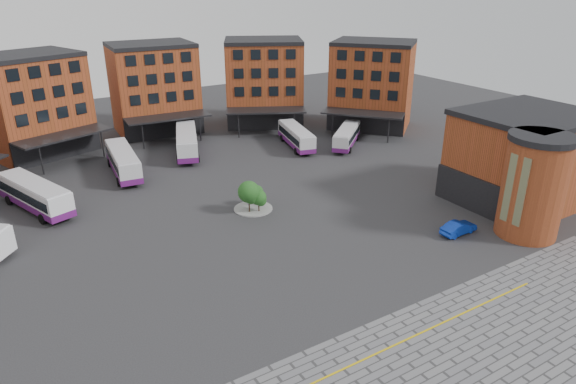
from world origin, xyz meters
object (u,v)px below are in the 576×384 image
bus_b (35,195)px  bus_e (296,136)px  bus_f (347,136)px  bus_c (123,161)px  tree_island (253,195)px  bus_d (187,141)px  blue_car (459,228)px

bus_b → bus_e: 37.74m
bus_f → bus_c: bearing=-141.5°
bus_c → bus_f: 33.37m
tree_island → bus_f: tree_island is taller
tree_island → bus_d: 23.07m
tree_island → bus_e: bearing=46.0°
tree_island → blue_car: size_ratio=1.06×
bus_e → bus_f: 7.86m
bus_e → tree_island: bearing=-120.3°
bus_b → bus_d: 24.01m
tree_island → bus_c: (-9.19, 19.37, -0.12)m
tree_island → bus_c: size_ratio=0.36×
tree_island → blue_car: tree_island is taller
bus_d → blue_car: bus_d is taller
bus_b → bus_c: bus_b is taller
bus_b → blue_car: size_ratio=3.00×
bus_c → bus_d: size_ratio=0.97×
bus_d → blue_car: 41.50m
bus_d → blue_car: (14.22, -38.96, -1.23)m
bus_d → bus_e: bus_d is taller
blue_car → bus_d: bearing=18.7°
bus_b → blue_car: bus_b is taller
bus_b → bus_c: size_ratio=1.01×
tree_island → bus_d: bearing=87.1°
bus_b → bus_e: size_ratio=1.11×
bus_b → bus_d: size_ratio=0.98×
bus_d → bus_e: size_ratio=1.14×
tree_island → bus_d: size_ratio=0.34×
bus_b → bus_f: (44.41, 0.38, -0.28)m
tree_island → bus_f: size_ratio=0.47×
bus_b → bus_f: size_ratio=1.33×
bus_b → bus_e: (37.51, 4.14, -0.20)m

